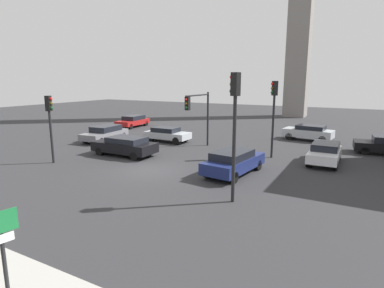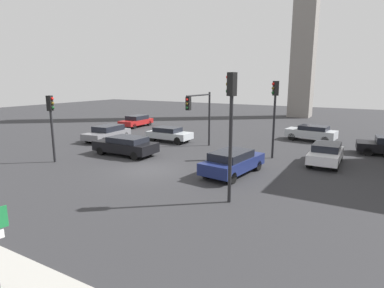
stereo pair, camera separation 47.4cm
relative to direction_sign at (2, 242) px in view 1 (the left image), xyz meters
The scene contains 13 objects.
ground_plane 12.25m from the direction_sign, 109.29° to the left, with size 108.39×108.39×0.00m, color #2D2D30.
direction_sign is the anchor object (origin of this frame).
traffic_light_0 9.66m from the direction_sign, 74.70° to the left, with size 0.49×0.39×5.84m.
traffic_light_1 18.54m from the direction_sign, 84.33° to the left, with size 0.47×0.47×5.45m.
traffic_light_2 18.83m from the direction_sign, 102.85° to the left, with size 0.33×3.71×4.53m.
traffic_light_3 14.64m from the direction_sign, 137.61° to the left, with size 0.49×0.40×4.51m.
car_0 22.11m from the direction_sign, 127.46° to the left, with size 2.34×4.88×1.37m.
car_1 19.21m from the direction_sign, 73.71° to the left, with size 1.86×4.24×1.39m.
car_2 13.24m from the direction_sign, 86.08° to the left, with size 2.49×4.85×1.44m.
car_3 21.41m from the direction_sign, 112.19° to the left, with size 4.06×1.80×1.31m.
car_4 15.93m from the direction_sign, 119.79° to the left, with size 4.79×2.10×1.40m.
car_5 30.66m from the direction_sign, 123.08° to the left, with size 2.09×4.54×1.34m.
car_6 26.80m from the direction_sign, 83.41° to the left, with size 4.51×2.32×1.42m.
Camera 1 is at (11.47, -15.48, 5.52)m, focal length 29.73 mm.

